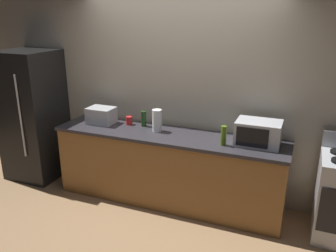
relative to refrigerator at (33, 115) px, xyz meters
name	(u,v)px	position (x,y,z in m)	size (l,w,h in m)	color
ground_plane	(155,216)	(2.05, -0.40, -0.90)	(8.00, 8.00, 0.00)	#93704C
back_wall	(180,90)	(2.05, 0.41, 0.45)	(6.40, 0.10, 2.70)	#B2A893
counter_run	(168,168)	(2.05, 0.00, -0.45)	(2.84, 0.64, 0.90)	brown
refrigerator	(33,115)	(0.00, 0.00, 0.00)	(0.72, 0.73, 1.80)	black
microwave	(258,133)	(3.09, 0.05, 0.13)	(0.48, 0.35, 0.27)	#B7BABF
toaster_oven	(101,115)	(1.09, 0.06, 0.10)	(0.34, 0.26, 0.21)	#B7BABF
paper_towel_roll	(157,120)	(1.89, 0.05, 0.13)	(0.12, 0.12, 0.27)	white
bottle_olive_oil	(224,136)	(2.75, -0.11, 0.11)	(0.06, 0.06, 0.22)	#4C6B19
bottle_wine	(144,119)	(1.65, 0.16, 0.10)	(0.07, 0.07, 0.20)	#1E3F19
mug_red	(129,121)	(1.45, 0.15, 0.05)	(0.08, 0.08, 0.11)	red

